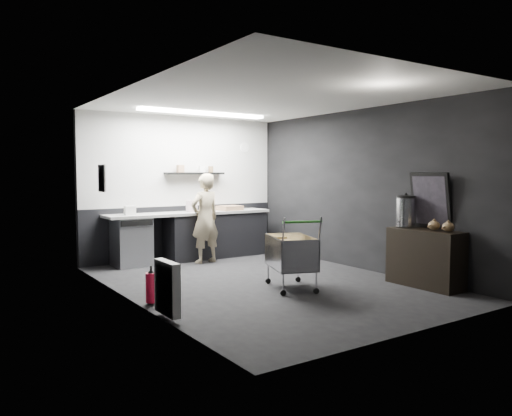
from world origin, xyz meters
TOP-DOWN VIEW (x-y plane):
  - floor at (0.00, 0.00)m, footprint 5.50×5.50m
  - ceiling at (0.00, 0.00)m, footprint 5.50×5.50m
  - wall_back at (0.00, 2.75)m, footprint 5.50×0.00m
  - wall_front at (0.00, -2.75)m, footprint 5.50×0.00m
  - wall_left at (-2.00, 0.00)m, footprint 0.00×5.50m
  - wall_right at (2.00, 0.00)m, footprint 0.00×5.50m
  - kitchen_wall_panel at (0.00, 2.73)m, footprint 3.95×0.02m
  - dado_panel at (0.00, 2.73)m, footprint 3.95×0.02m
  - floating_shelf at (0.20, 2.62)m, footprint 1.20×0.22m
  - wall_clock at (1.40, 2.72)m, footprint 0.20×0.03m
  - poster at (-1.98, 1.30)m, footprint 0.02×0.30m
  - poster_red_band at (-1.98, 1.30)m, footprint 0.02×0.22m
  - radiator at (-1.94, -0.90)m, footprint 0.10×0.50m
  - ceiling_strip at (0.00, 1.85)m, footprint 2.40×0.20m
  - prep_counter at (0.14, 2.42)m, footprint 3.20×0.61m
  - person at (0.07, 1.97)m, footprint 0.64×0.47m
  - shopping_cart at (0.10, -0.51)m, footprint 0.83×1.09m
  - sideboard at (1.79, -1.46)m, footprint 0.47×1.09m
  - fire_extinguisher at (-1.85, -0.21)m, footprint 0.14×0.14m
  - cardboard_box at (0.83, 2.37)m, footprint 0.48×0.39m
  - pink_tub at (0.03, 2.42)m, footprint 0.22×0.22m
  - white_container at (-1.18, 2.37)m, footprint 0.19×0.15m

SIDE VIEW (x-z plane):
  - floor at x=0.00m, z-range 0.00..0.00m
  - fire_extinguisher at x=-1.85m, z-range -0.01..0.45m
  - radiator at x=-1.94m, z-range 0.05..0.65m
  - prep_counter at x=0.14m, z-range 0.01..0.91m
  - shopping_cart at x=0.10m, z-range -0.02..0.98m
  - dado_panel at x=0.00m, z-range 0.00..1.00m
  - sideboard at x=1.79m, z-range -0.29..1.34m
  - person at x=0.07m, z-range 0.00..1.62m
  - cardboard_box at x=0.83m, z-range 0.90..0.99m
  - white_container at x=-1.18m, z-range 0.90..1.06m
  - pink_tub at x=0.03m, z-range 0.90..1.12m
  - wall_back at x=0.00m, z-range -1.40..4.10m
  - wall_front at x=0.00m, z-range -1.40..4.10m
  - wall_left at x=-2.00m, z-range -1.40..4.10m
  - wall_right at x=2.00m, z-range -1.40..4.10m
  - poster at x=-1.98m, z-range 1.35..1.75m
  - floating_shelf at x=0.20m, z-range 1.60..1.64m
  - poster_red_band at x=-1.98m, z-range 1.57..1.67m
  - kitchen_wall_panel at x=0.00m, z-range 1.00..2.70m
  - wall_clock at x=1.40m, z-range 2.05..2.25m
  - ceiling_strip at x=0.00m, z-range 2.65..2.69m
  - ceiling at x=0.00m, z-range 2.70..2.70m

